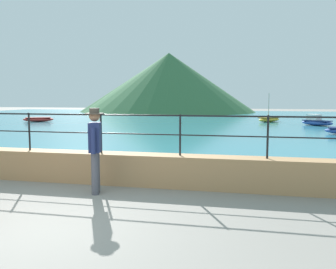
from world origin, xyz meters
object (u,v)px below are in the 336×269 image
Objects in this scene: boat_0 at (269,119)px; boat_1 at (38,119)px; person_walking at (95,146)px; boat_4 at (316,122)px.

boat_0 is 0.95× the size of boat_1.
person_walking is 20.78m from boat_4.
person_walking is 22.75m from boat_1.
boat_0 is 1.03× the size of boat_4.
boat_0 reaches higher than person_walking.
boat_1 is 1.08× the size of boat_4.
person_walking is 0.71× the size of boat_1.
boat_0 is (4.72, 22.33, -0.71)m from person_walking.
boat_4 is (2.95, -3.03, 0.06)m from boat_0.
boat_0 reaches higher than boat_4.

